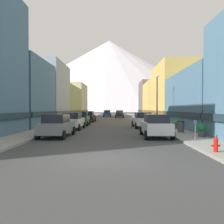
# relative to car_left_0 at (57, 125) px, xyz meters

# --- Properties ---
(ground_plane) EXTENTS (400.00, 400.00, 0.00)m
(ground_plane) POSITION_rel_car_left_0_xyz_m (3.80, -7.66, -0.90)
(ground_plane) COLOR #3D3D3D
(sidewalk_left) EXTENTS (2.50, 100.00, 0.15)m
(sidewalk_left) POSITION_rel_car_left_0_xyz_m (-2.45, 27.34, -0.82)
(sidewalk_left) COLOR gray
(sidewalk_left) RESTS_ON ground
(sidewalk_right) EXTENTS (2.50, 100.00, 0.15)m
(sidewalk_right) POSITION_rel_car_left_0_xyz_m (10.05, 27.34, -0.82)
(sidewalk_right) COLOR gray
(sidewalk_right) RESTS_ON ground
(storefront_left_1) EXTENTS (7.35, 9.08, 7.85)m
(storefront_left_1) POSITION_rel_car_left_0_xyz_m (-7.23, 9.10, 2.88)
(storefront_left_1) COLOR slate
(storefront_left_1) RESTS_ON ground
(storefront_left_2) EXTENTS (7.00, 9.66, 9.42)m
(storefront_left_2) POSITION_rel_car_left_0_xyz_m (-7.05, 18.84, 3.65)
(storefront_left_2) COLOR #99A5B2
(storefront_left_2) RESTS_ON ground
(storefront_left_3) EXTENTS (10.25, 13.28, 6.81)m
(storefront_left_3) POSITION_rel_car_left_0_xyz_m (-8.67, 30.43, 2.38)
(storefront_left_3) COLOR #8C9966
(storefront_left_3) RESTS_ON ground
(storefront_left_4) EXTENTS (7.86, 11.58, 8.63)m
(storefront_left_4) POSITION_rel_car_left_0_xyz_m (-7.48, 42.99, 3.26)
(storefront_left_4) COLOR beige
(storefront_left_4) RESTS_ON ground
(storefront_right_1) EXTENTS (7.53, 13.40, 6.15)m
(storefront_right_1) POSITION_rel_car_left_0_xyz_m (14.92, 7.27, 2.06)
(storefront_right_1) COLOR slate
(storefront_right_1) RESTS_ON ground
(storefront_right_2) EXTENTS (7.79, 13.58, 9.38)m
(storefront_right_2) POSITION_rel_car_left_0_xyz_m (15.05, 21.09, 3.63)
(storefront_right_2) COLOR #D8B259
(storefront_right_2) RESTS_ON ground
(storefront_right_3) EXTENTS (8.47, 12.81, 8.12)m
(storefront_right_3) POSITION_rel_car_left_0_xyz_m (15.39, 34.57, 3.01)
(storefront_right_3) COLOR #D8B259
(storefront_right_3) RESTS_ON ground
(storefront_right_4) EXTENTS (9.48, 9.95, 9.71)m
(storefront_right_4) POSITION_rel_car_left_0_xyz_m (15.89, 46.31, 3.79)
(storefront_right_4) COLOR #66605B
(storefront_right_4) RESTS_ON ground
(car_left_0) EXTENTS (2.18, 4.45, 1.78)m
(car_left_0) POSITION_rel_car_left_0_xyz_m (0.00, 0.00, 0.00)
(car_left_0) COLOR slate
(car_left_0) RESTS_ON ground
(car_left_1) EXTENTS (2.13, 4.43, 1.78)m
(car_left_1) POSITION_rel_car_left_0_xyz_m (0.00, 6.54, 0.00)
(car_left_1) COLOR silver
(car_left_1) RESTS_ON ground
(car_left_2) EXTENTS (2.16, 4.44, 1.78)m
(car_left_2) POSITION_rel_car_left_0_xyz_m (0.00, 12.56, 0.00)
(car_left_2) COLOR #265933
(car_left_2) RESTS_ON ground
(car_left_3) EXTENTS (2.15, 4.44, 1.78)m
(car_left_3) POSITION_rel_car_left_0_xyz_m (0.00, 20.27, 0.00)
(car_left_3) COLOR black
(car_left_3) RESTS_ON ground
(car_right_0) EXTENTS (2.07, 4.40, 1.78)m
(car_right_0) POSITION_rel_car_left_0_xyz_m (7.60, 0.05, 0.00)
(car_right_0) COLOR silver
(car_right_0) RESTS_ON ground
(car_right_1) EXTENTS (2.21, 4.47, 1.78)m
(car_right_1) POSITION_rel_car_left_0_xyz_m (7.60, 8.88, 0.00)
(car_right_1) COLOR silver
(car_right_1) RESTS_ON ground
(car_driving_0) EXTENTS (2.06, 4.40, 1.78)m
(car_driving_0) POSITION_rel_car_left_0_xyz_m (2.20, 43.85, 0.00)
(car_driving_0) COLOR #19478C
(car_driving_0) RESTS_ON ground
(car_driving_1) EXTENTS (2.06, 4.40, 1.78)m
(car_driving_1) POSITION_rel_car_left_0_xyz_m (5.40, 37.38, 0.00)
(car_driving_1) COLOR black
(car_driving_1) RESTS_ON ground
(fire_hydrant_near) EXTENTS (0.40, 0.22, 0.70)m
(fire_hydrant_near) POSITION_rel_car_left_0_xyz_m (9.25, -6.75, -0.37)
(fire_hydrant_near) COLOR red
(fire_hydrant_near) RESTS_ON sidewalk_right
(parking_meter_near) EXTENTS (0.14, 0.10, 1.33)m
(parking_meter_near) POSITION_rel_car_left_0_xyz_m (9.55, -3.07, 0.11)
(parking_meter_near) COLOR #595960
(parking_meter_near) RESTS_ON sidewalk_right
(trash_bin_right) EXTENTS (0.59, 0.59, 0.98)m
(trash_bin_right) POSITION_rel_car_left_0_xyz_m (10.15, 2.28, -0.26)
(trash_bin_right) COLOR #4C5156
(trash_bin_right) RESTS_ON sidewalk_right
(potted_plant_0) EXTENTS (0.60, 0.60, 0.96)m
(potted_plant_0) POSITION_rel_car_left_0_xyz_m (10.80, -0.82, -0.25)
(potted_plant_0) COLOR #4C4C51
(potted_plant_0) RESTS_ON sidewalk_right
(potted_plant_1) EXTENTS (0.72, 0.72, 1.09)m
(potted_plant_1) POSITION_rel_car_left_0_xyz_m (-3.20, 11.98, -0.13)
(potted_plant_1) COLOR brown
(potted_plant_1) RESTS_ON sidewalk_left
(potted_plant_2) EXTENTS (0.65, 0.65, 0.92)m
(potted_plant_2) POSITION_rel_car_left_0_xyz_m (10.80, 5.99, -0.25)
(potted_plant_2) COLOR #4C4C51
(potted_plant_2) RESTS_ON sidewalk_right
(pedestrian_0) EXTENTS (0.36, 0.36, 1.68)m
(pedestrian_0) POSITION_rel_car_left_0_xyz_m (10.05, 13.83, 0.03)
(pedestrian_0) COLOR navy
(pedestrian_0) RESTS_ON sidewalk_right
(streetlamp_right) EXTENTS (0.36, 0.36, 5.86)m
(streetlamp_right) POSITION_rel_car_left_0_xyz_m (9.15, 8.20, 3.09)
(streetlamp_right) COLOR black
(streetlamp_right) RESTS_ON sidewalk_right
(mountain_backdrop) EXTENTS (260.30, 260.30, 81.54)m
(mountain_backdrop) POSITION_rel_car_left_0_xyz_m (-3.31, 252.34, 39.87)
(mountain_backdrop) COLOR silver
(mountain_backdrop) RESTS_ON ground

